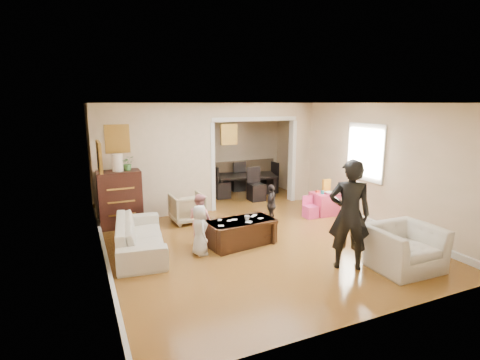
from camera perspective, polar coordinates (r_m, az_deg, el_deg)
name	(u,v)px	position (r m, az deg, el deg)	size (l,w,h in m)	color
floor	(244,232)	(7.70, 0.61, -7.95)	(7.00, 7.00, 0.00)	#AD792C
partition_left	(156,161)	(8.64, -12.77, 2.84)	(2.75, 0.18, 2.60)	beige
partition_right	(300,152)	(10.11, 9.17, 4.25)	(0.55, 0.18, 2.60)	beige
partition_header	(254,110)	(9.35, 2.20, 10.70)	(2.22, 0.18, 0.35)	beige
window_pane	(366,152)	(8.51, 18.80, 4.07)	(0.03, 0.95, 1.10)	white
framed_art_partition	(117,139)	(8.36, -18.38, 6.04)	(0.45, 0.03, 0.55)	brown
framed_art_sofa_wall	(99,156)	(6.04, -20.86, 3.41)	(0.03, 0.55, 0.40)	brown
framed_art_alcove	(229,134)	(10.88, -1.68, 7.03)	(0.45, 0.03, 0.55)	brown
sofa	(140,236)	(6.86, -15.14, -8.26)	(2.02, 0.79, 0.59)	beige
armchair_back	(187,208)	(8.30, -8.12, -4.28)	(0.69, 0.71, 0.64)	tan
armchair_front	(403,248)	(6.52, 23.84, -9.50)	(1.06, 0.93, 0.69)	beige
dresser	(120,199)	(8.26, -17.98, -2.79)	(0.88, 0.49, 1.20)	#361510
table_lamp	(118,163)	(8.11, -18.33, 2.57)	(0.22, 0.22, 0.36)	#F8E4CA
potted_plant	(128,163)	(8.13, -16.92, 2.50)	(0.28, 0.24, 0.31)	#3B6F31
coffee_table	(241,232)	(6.98, 0.16, -8.04)	(1.24, 0.62, 0.46)	#3C2113
coffee_cup	(247,218)	(6.89, 1.09, -5.87)	(0.10, 0.10, 0.09)	silver
play_table	(324,204)	(9.02, 12.82, -3.56)	(0.54, 0.54, 0.52)	#D93965
cereal_box	(326,186)	(9.07, 13.17, -0.83)	(0.20, 0.07, 0.30)	yellow
cyan_cup	(322,192)	(8.85, 12.58, -1.85)	(0.08, 0.08, 0.08)	teal
toy_block	(317,191)	(8.97, 11.83, -1.73)	(0.08, 0.06, 0.05)	red
play_bowl	(330,193)	(8.89, 13.62, -1.94)	(0.21, 0.21, 0.05)	white
dining_table	(246,185)	(10.60, 0.97, -0.79)	(1.67, 0.93, 0.59)	black
adult_person	(349,215)	(6.07, 16.49, -5.14)	(0.65, 0.42, 1.77)	black
child_kneel_a	(200,230)	(6.49, -6.21, -7.68)	(0.43, 0.28, 0.89)	silver
child_kneel_b	(200,219)	(6.93, -6.19, -6.05)	(0.47, 0.37, 0.97)	pink
child_toddler	(271,205)	(8.00, 4.83, -3.83)	(0.53, 0.22, 0.90)	black
craft_papers	(241,220)	(6.92, 0.20, -6.18)	(0.96, 0.48, 0.00)	white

